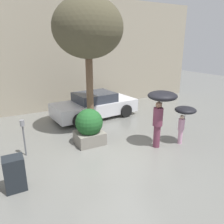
# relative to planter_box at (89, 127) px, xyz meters

# --- Properties ---
(ground_plane) EXTENTS (40.00, 40.00, 0.00)m
(ground_plane) POSITION_rel_planter_box_xyz_m (0.32, -1.48, -0.67)
(ground_plane) COLOR slate
(building_facade) EXTENTS (18.00, 0.30, 6.00)m
(building_facade) POSITION_rel_planter_box_xyz_m (0.32, 5.02, 2.33)
(building_facade) COLOR #9E937F
(building_facade) RESTS_ON ground
(planter_box) EXTENTS (1.01, 1.01, 1.34)m
(planter_box) POSITION_rel_planter_box_xyz_m (0.00, 0.00, 0.00)
(planter_box) COLOR gray
(planter_box) RESTS_ON ground
(person_adult) EXTENTS (1.02, 1.02, 2.03)m
(person_adult) POSITION_rel_planter_box_xyz_m (2.13, -1.37, 0.93)
(person_adult) COLOR brown
(person_adult) RESTS_ON ground
(person_child) EXTENTS (0.76, 0.76, 1.42)m
(person_child) POSITION_rel_planter_box_xyz_m (3.05, -1.61, 0.48)
(person_child) COLOR #D199B7
(person_child) RESTS_ON ground
(parked_car_near) EXTENTS (4.34, 2.30, 1.24)m
(parked_car_near) POSITION_rel_planter_box_xyz_m (1.44, 2.78, -0.08)
(parked_car_near) COLOR silver
(parked_car_near) RESTS_ON ground
(street_tree) EXTENTS (2.64, 2.64, 5.25)m
(street_tree) POSITION_rel_planter_box_xyz_m (0.50, 1.05, 3.42)
(street_tree) COLOR brown
(street_tree) RESTS_ON ground
(parking_meter) EXTENTS (0.14, 0.14, 1.25)m
(parking_meter) POSITION_rel_planter_box_xyz_m (-2.23, 0.16, 0.23)
(parking_meter) COLOR #595B60
(parking_meter) RESTS_ON ground
(newspaper_box) EXTENTS (0.50, 0.44, 0.90)m
(newspaper_box) POSITION_rel_planter_box_xyz_m (-2.69, -1.59, -0.22)
(newspaper_box) COLOR #1E2328
(newspaper_box) RESTS_ON ground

